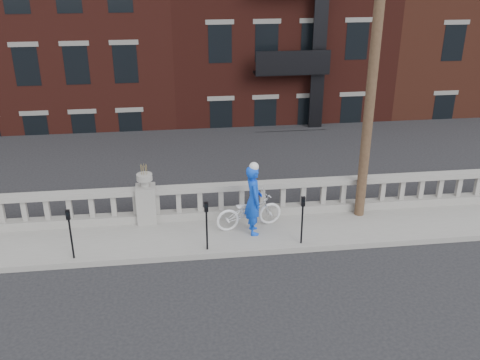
% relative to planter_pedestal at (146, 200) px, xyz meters
% --- Properties ---
extents(ground, '(120.00, 120.00, 0.00)m').
position_rel_planter_pedestal_xyz_m(ground, '(0.00, -3.95, -0.83)').
color(ground, black).
rests_on(ground, ground).
extents(sidewalk, '(32.00, 2.20, 0.15)m').
position_rel_planter_pedestal_xyz_m(sidewalk, '(0.00, -0.95, -0.76)').
color(sidewalk, gray).
rests_on(sidewalk, ground).
extents(balustrade, '(28.00, 0.34, 1.03)m').
position_rel_planter_pedestal_xyz_m(balustrade, '(0.00, 0.00, -0.19)').
color(balustrade, gray).
rests_on(balustrade, sidewalk).
extents(planter_pedestal, '(0.55, 0.55, 1.76)m').
position_rel_planter_pedestal_xyz_m(planter_pedestal, '(0.00, 0.00, 0.00)').
color(planter_pedestal, gray).
rests_on(planter_pedestal, sidewalk).
extents(lower_level, '(80.00, 44.00, 20.80)m').
position_rel_planter_pedestal_xyz_m(lower_level, '(0.56, 19.09, 1.80)').
color(lower_level, '#605E59').
rests_on(lower_level, ground).
extents(utility_pole, '(1.60, 0.28, 10.00)m').
position_rel_planter_pedestal_xyz_m(utility_pole, '(6.20, -0.35, 4.41)').
color(utility_pole, '#422D1E').
rests_on(utility_pole, sidewalk).
extents(parking_meter_c, '(0.10, 0.09, 1.36)m').
position_rel_planter_pedestal_xyz_m(parking_meter_c, '(-1.80, -1.80, 0.17)').
color(parking_meter_c, black).
rests_on(parking_meter_c, sidewalk).
extents(parking_meter_d, '(0.10, 0.09, 1.36)m').
position_rel_planter_pedestal_xyz_m(parking_meter_d, '(1.59, -1.80, 0.17)').
color(parking_meter_d, black).
rests_on(parking_meter_d, sidewalk).
extents(parking_meter_e, '(0.10, 0.09, 1.36)m').
position_rel_planter_pedestal_xyz_m(parking_meter_e, '(4.10, -1.80, 0.17)').
color(parking_meter_e, black).
rests_on(parking_meter_e, sidewalk).
extents(bicycle, '(2.01, 1.05, 1.00)m').
position_rel_planter_pedestal_xyz_m(bicycle, '(2.85, -0.72, -0.18)').
color(bicycle, silver).
rests_on(bicycle, sidewalk).
extents(cyclist, '(0.51, 0.74, 1.96)m').
position_rel_planter_pedestal_xyz_m(cyclist, '(2.93, -1.03, 0.30)').
color(cyclist, blue).
rests_on(cyclist, sidewalk).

